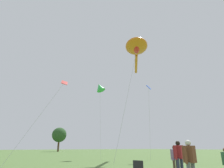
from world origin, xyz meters
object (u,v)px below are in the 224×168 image
object	(u,v)px
person_brown_coat	(175,158)
person_child_front	(179,156)
small_kite_box_yellow	(100,87)
big_show_kite	(136,48)
small_kite_streamer_purple	(61,88)
person_photographer	(190,159)
tree_broad_distant	(59,135)
small_kite_triangle_green	(149,90)

from	to	relation	value
person_brown_coat	person_child_front	world-z (taller)	person_child_front
person_brown_coat	small_kite_box_yellow	distance (m)	18.65
big_show_kite	person_brown_coat	world-z (taller)	big_show_kite
person_brown_coat	small_kite_streamer_purple	world-z (taller)	small_kite_streamer_purple
person_photographer	tree_broad_distant	size ratio (longest dim) A/B	0.19
big_show_kite	small_kite_box_yellow	bearing A→B (deg)	-134.41
big_show_kite	small_kite_triangle_green	distance (m)	5.38
person_child_front	tree_broad_distant	distance (m)	67.38
small_kite_triangle_green	small_kite_streamer_purple	bearing A→B (deg)	-139.24
small_kite_triangle_green	small_kite_streamer_purple	xyz separation A→B (m)	(-11.50, -1.12, -2.07)
small_kite_streamer_purple	tree_broad_distant	size ratio (longest dim) A/B	0.78
small_kite_triangle_green	tree_broad_distant	bearing A→B (deg)	113.84
small_kite_box_yellow	small_kite_streamer_purple	world-z (taller)	small_kite_box_yellow
small_kite_box_yellow	tree_broad_distant	bearing A→B (deg)	43.45
person_brown_coat	person_child_front	size ratio (longest dim) A/B	0.87
person_photographer	tree_broad_distant	world-z (taller)	tree_broad_distant
person_child_front	big_show_kite	bearing A→B (deg)	-38.90
big_show_kite	small_kite_streamer_purple	distance (m)	11.78
person_photographer	person_child_front	xyz separation A→B (m)	(1.71, 1.66, 0.03)
small_kite_box_yellow	big_show_kite	bearing A→B (deg)	-118.21
person_photographer	small_kite_streamer_purple	world-z (taller)	small_kite_streamer_purple
small_kite_triangle_green	person_photographer	bearing A→B (deg)	-97.46
small_kite_box_yellow	small_kite_streamer_purple	xyz separation A→B (m)	(-9.08, -8.33, -3.84)
person_brown_coat	small_kite_streamer_purple	bearing A→B (deg)	24.91
person_photographer	small_kite_box_yellow	distance (m)	21.41
person_brown_coat	person_photographer	size ratio (longest dim) A/B	0.89
person_child_front	small_kite_triangle_green	size ratio (longest dim) A/B	0.19
big_show_kite	person_brown_coat	xyz separation A→B (m)	(-5.45, -8.06, -12.07)
small_kite_box_yellow	small_kite_streamer_purple	bearing A→B (deg)	-168.27
big_show_kite	small_kite_triangle_green	bearing A→B (deg)	141.37
small_kite_streamer_purple	person_child_front	bearing A→B (deg)	51.53
person_brown_coat	small_kite_streamer_purple	xyz separation A→B (m)	(-3.97, 7.24, 5.05)
person_child_front	small_kite_streamer_purple	world-z (taller)	small_kite_streamer_purple
small_kite_triangle_green	small_kite_box_yellow	bearing A→B (deg)	143.74
small_kite_streamer_purple	person_photographer	bearing A→B (deg)	38.51
person_child_front	tree_broad_distant	size ratio (longest dim) A/B	0.20
person_brown_coat	person_photographer	distance (m)	3.44
small_kite_box_yellow	tree_broad_distant	size ratio (longest dim) A/B	1.23
person_brown_coat	small_kite_box_yellow	xyz separation A→B (m)	(5.11, 15.58, 8.89)
small_kite_box_yellow	person_child_front	bearing A→B (deg)	-140.42
big_show_kite	person_brown_coat	size ratio (longest dim) A/B	9.15
big_show_kite	person_photographer	size ratio (longest dim) A/B	8.15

